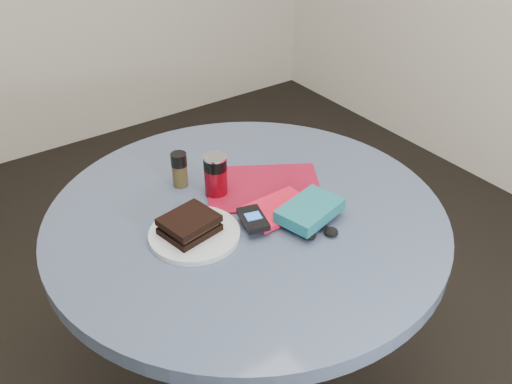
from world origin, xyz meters
TOP-DOWN VIEW (x-y plane):
  - table at (0.00, 0.00)m, footprint 1.00×1.00m
  - plate at (-0.15, -0.01)m, footprint 0.26×0.26m
  - sandwich at (-0.16, -0.00)m, footprint 0.14×0.12m
  - soda_can at (-0.02, 0.11)m, footprint 0.07×0.07m
  - pepper_grinder at (-0.07, 0.20)m, footprint 0.05×0.05m
  - magazine at (0.10, 0.06)m, footprint 0.37×0.34m
  - red_book at (0.06, -0.05)m, footprint 0.17×0.12m
  - novel at (0.10, -0.12)m, footprint 0.18×0.14m
  - mp3_player at (-0.02, -0.06)m, footprint 0.08×0.11m
  - headphones at (0.09, -0.18)m, footprint 0.09×0.06m

SIDE VIEW (x-z plane):
  - table at x=0.00m, z-range 0.21..0.96m
  - magazine at x=0.10m, z-range 0.75..0.76m
  - plate at x=-0.15m, z-range 0.75..0.76m
  - headphones at x=0.09m, z-range 0.75..0.77m
  - red_book at x=0.06m, z-range 0.76..0.77m
  - mp3_player at x=-0.02m, z-range 0.77..0.79m
  - novel at x=0.10m, z-range 0.77..0.80m
  - sandwich at x=-0.16m, z-range 0.76..0.81m
  - pepper_grinder at x=-0.07m, z-range 0.75..0.85m
  - soda_can at x=-0.02m, z-range 0.75..0.86m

